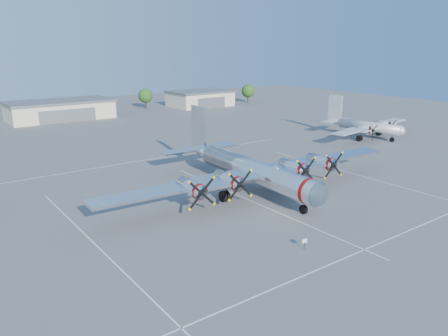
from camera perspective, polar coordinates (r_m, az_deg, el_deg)
ground at (r=62.31m, az=1.38°, el=-3.39°), size 260.00×260.00×0.00m
parking_lines at (r=61.01m, az=2.39°, el=-3.82°), size 60.00×50.08×0.01m
hangar_center at (r=134.65m, az=-20.62°, el=7.14°), size 28.60×14.60×5.40m
hangar_east at (r=154.59m, az=-3.14°, el=9.08°), size 20.60×14.60×5.40m
tree_east at (r=150.77m, az=-10.24°, el=9.27°), size 4.80×4.80×6.64m
tree_far_east at (r=164.65m, az=3.15°, el=10.01°), size 4.80×4.80×6.64m
main_bomber_b29 at (r=64.02m, az=3.25°, el=-2.89°), size 49.76×35.12×10.71m
twin_engine_east at (r=105.75m, az=17.86°, el=3.80°), size 31.11×24.22×9.07m
info_placard at (r=46.49m, az=10.47°, el=-9.48°), size 0.57×0.19×1.11m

